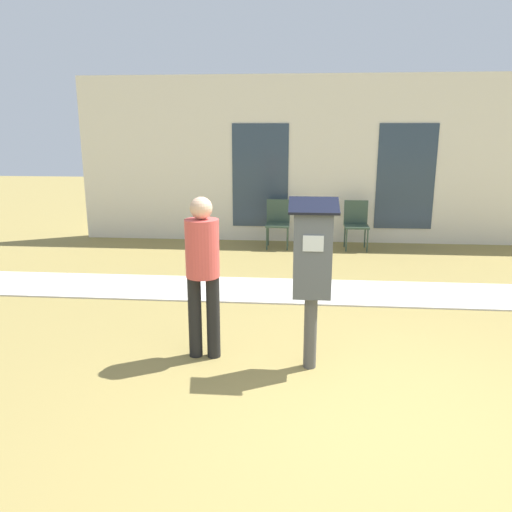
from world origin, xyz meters
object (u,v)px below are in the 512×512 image
Objects in this scene: person_standing at (203,265)px; outdoor_chair_middle at (356,221)px; parking_meter at (312,263)px; outdoor_chair_left at (278,220)px.

person_standing is 1.76× the size of outdoor_chair_middle.
parking_meter is at bearing -9.38° from person_standing.
parking_meter reaches higher than outdoor_chair_left.
person_standing is at bearing -93.99° from outdoor_chair_left.
outdoor_chair_left is at bearing 82.77° from person_standing.
parking_meter reaches higher than person_standing.
person_standing reaches higher than outdoor_chair_left.
parking_meter is at bearing -82.08° from outdoor_chair_left.
parking_meter is 1.01× the size of person_standing.
parking_meter is 5.04m from outdoor_chair_left.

